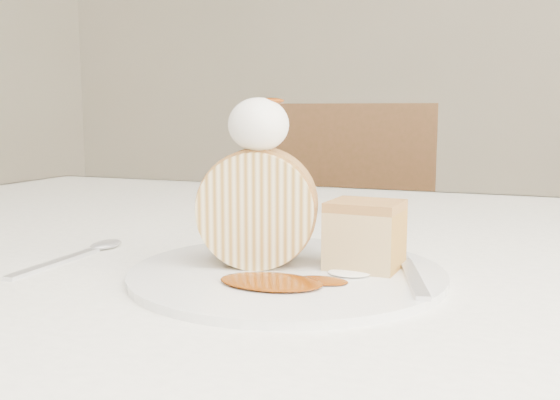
% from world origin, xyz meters
% --- Properties ---
extents(table, '(1.40, 0.90, 0.75)m').
position_xyz_m(table, '(0.00, 0.20, 0.66)').
color(table, silver).
rests_on(table, ground).
extents(chair_far, '(0.50, 0.50, 0.91)m').
position_xyz_m(chair_far, '(-0.18, 1.03, 0.52)').
color(chair_far, brown).
rests_on(chair_far, ground).
extents(plate, '(0.28, 0.28, 0.01)m').
position_xyz_m(plate, '(0.04, 0.03, 0.75)').
color(plate, white).
rests_on(plate, table).
extents(roulade_slice, '(0.11, 0.08, 0.10)m').
position_xyz_m(roulade_slice, '(0.01, 0.03, 0.81)').
color(roulade_slice, beige).
rests_on(roulade_slice, plate).
extents(cake_chunk, '(0.06, 0.06, 0.05)m').
position_xyz_m(cake_chunk, '(0.10, 0.05, 0.78)').
color(cake_chunk, '#A77C3F').
rests_on(cake_chunk, plate).
extents(whipped_cream, '(0.05, 0.05, 0.04)m').
position_xyz_m(whipped_cream, '(0.02, 0.03, 0.88)').
color(whipped_cream, white).
rests_on(whipped_cream, roulade_slice).
extents(caramel_drizzle, '(0.03, 0.02, 0.01)m').
position_xyz_m(caramel_drizzle, '(0.02, 0.03, 0.90)').
color(caramel_drizzle, '#692904').
rests_on(caramel_drizzle, whipped_cream).
extents(caramel_pool, '(0.09, 0.06, 0.00)m').
position_xyz_m(caramel_pool, '(0.05, -0.02, 0.76)').
color(caramel_pool, '#692904').
rests_on(caramel_pool, plate).
extents(fork, '(0.06, 0.16, 0.00)m').
position_xyz_m(fork, '(0.15, 0.03, 0.76)').
color(fork, silver).
rests_on(fork, plate).
extents(spoon, '(0.02, 0.14, 0.00)m').
position_xyz_m(spoon, '(-0.17, -0.01, 0.75)').
color(spoon, silver).
rests_on(spoon, table).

